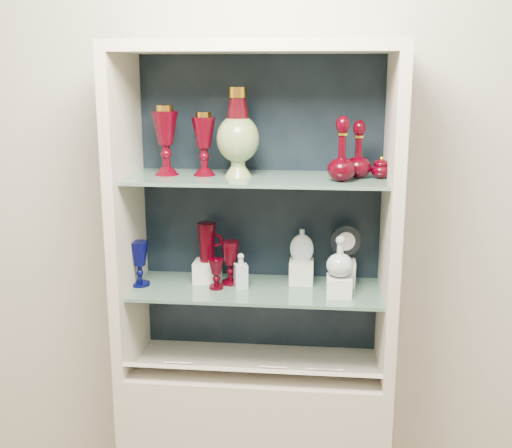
# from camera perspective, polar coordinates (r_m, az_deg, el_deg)

# --- Properties ---
(wall_back) EXTENTS (3.50, 0.02, 2.80)m
(wall_back) POSITION_cam_1_polar(r_m,az_deg,el_deg) (2.51, 0.51, 3.39)
(wall_back) COLOR beige
(wall_back) RESTS_ON ground
(cabinet_back_panel) EXTENTS (0.98, 0.02, 1.15)m
(cabinet_back_panel) POSITION_cam_1_polar(r_m,az_deg,el_deg) (2.50, 0.45, 1.58)
(cabinet_back_panel) COLOR black
(cabinet_back_panel) RESTS_ON cabinet_base
(cabinet_side_left) EXTENTS (0.04, 0.40, 1.15)m
(cabinet_side_left) POSITION_cam_1_polar(r_m,az_deg,el_deg) (2.41, -11.44, 0.85)
(cabinet_side_left) COLOR beige
(cabinet_side_left) RESTS_ON cabinet_base
(cabinet_side_right) EXTENTS (0.04, 0.40, 1.15)m
(cabinet_side_right) POSITION_cam_1_polar(r_m,az_deg,el_deg) (2.32, 11.90, 0.32)
(cabinet_side_right) COLOR beige
(cabinet_side_right) RESTS_ON cabinet_base
(cabinet_top_cap) EXTENTS (1.00, 0.40, 0.04)m
(cabinet_top_cap) POSITION_cam_1_polar(r_m,az_deg,el_deg) (2.26, -0.00, 15.50)
(cabinet_top_cap) COLOR beige
(cabinet_top_cap) RESTS_ON cabinet_side_left
(shelf_lower) EXTENTS (0.92, 0.34, 0.01)m
(shelf_lower) POSITION_cam_1_polar(r_m,az_deg,el_deg) (2.41, 0.05, -5.81)
(shelf_lower) COLOR slate
(shelf_lower) RESTS_ON cabinet_side_left
(shelf_upper) EXTENTS (0.92, 0.34, 0.01)m
(shelf_upper) POSITION_cam_1_polar(r_m,az_deg,el_deg) (2.31, 0.05, 4.08)
(shelf_upper) COLOR slate
(shelf_upper) RESTS_ON cabinet_side_left
(label_ledge) EXTENTS (0.92, 0.17, 0.09)m
(label_ledge) POSITION_cam_1_polar(r_m,az_deg,el_deg) (2.39, -0.28, -12.82)
(label_ledge) COLOR beige
(label_ledge) RESTS_ON cabinet_base
(label_card_0) EXTENTS (0.10, 0.06, 0.03)m
(label_card_0) POSITION_cam_1_polar(r_m,az_deg,el_deg) (2.43, -6.82, -12.12)
(label_card_0) COLOR white
(label_card_0) RESTS_ON label_ledge
(label_card_1) EXTENTS (0.10, 0.06, 0.03)m
(label_card_1) POSITION_cam_1_polar(r_m,az_deg,el_deg) (2.38, 6.50, -12.72)
(label_card_1) COLOR white
(label_card_1) RESTS_ON label_ledge
(label_card_2) EXTENTS (0.10, 0.06, 0.03)m
(label_card_2) POSITION_cam_1_polar(r_m,az_deg,el_deg) (2.38, 1.56, -12.57)
(label_card_2) COLOR white
(label_card_2) RESTS_ON label_ledge
(label_card_3) EXTENTS (0.10, 0.06, 0.03)m
(label_card_3) POSITION_cam_1_polar(r_m,az_deg,el_deg) (2.38, 5.71, -12.70)
(label_card_3) COLOR white
(label_card_3) RESTS_ON label_ledge
(pedestal_lamp_left) EXTENTS (0.11, 0.11, 0.25)m
(pedestal_lamp_left) POSITION_cam_1_polar(r_m,az_deg,el_deg) (2.35, -8.03, 7.38)
(pedestal_lamp_left) COLOR #4F010E
(pedestal_lamp_left) RESTS_ON shelf_upper
(pedestal_lamp_right) EXTENTS (0.09, 0.09, 0.23)m
(pedestal_lamp_right) POSITION_cam_1_polar(r_m,az_deg,el_deg) (2.33, -4.65, 7.11)
(pedestal_lamp_right) COLOR #4F010E
(pedestal_lamp_right) RESTS_ON shelf_upper
(enamel_urn) EXTENTS (0.17, 0.17, 0.32)m
(enamel_urn) POSITION_cam_1_polar(r_m,az_deg,el_deg) (2.29, -1.62, 8.14)
(enamel_urn) COLOR #0E4B16
(enamel_urn) RESTS_ON shelf_upper
(ruby_decanter_a) EXTENTS (0.10, 0.10, 0.25)m
(ruby_decanter_a) POSITION_cam_1_polar(r_m,az_deg,el_deg) (2.21, 7.67, 6.98)
(ruby_decanter_a) COLOR #3F000A
(ruby_decanter_a) RESTS_ON shelf_upper
(ruby_decanter_b) EXTENTS (0.12, 0.12, 0.22)m
(ruby_decanter_b) POSITION_cam_1_polar(r_m,az_deg,el_deg) (2.29, 9.11, 6.73)
(ruby_decanter_b) COLOR #3F000A
(ruby_decanter_b) RESTS_ON shelf_upper
(lidded_bowl) EXTENTS (0.09, 0.09, 0.08)m
(lidded_bowl) POSITION_cam_1_polar(r_m,az_deg,el_deg) (2.30, 11.06, 5.00)
(lidded_bowl) COLOR #3F000A
(lidded_bowl) RESTS_ON shelf_upper
(cobalt_goblet) EXTENTS (0.08, 0.08, 0.17)m
(cobalt_goblet) POSITION_cam_1_polar(r_m,az_deg,el_deg) (2.45, -10.31, -3.49)
(cobalt_goblet) COLOR #030445
(cobalt_goblet) RESTS_ON shelf_lower
(ruby_goblet_tall) EXTENTS (0.07, 0.07, 0.17)m
(ruby_goblet_tall) POSITION_cam_1_polar(r_m,az_deg,el_deg) (2.43, -2.29, -3.46)
(ruby_goblet_tall) COLOR #4F010E
(ruby_goblet_tall) RESTS_ON shelf_lower
(ruby_goblet_small) EXTENTS (0.06, 0.06, 0.11)m
(ruby_goblet_small) POSITION_cam_1_polar(r_m,az_deg,el_deg) (2.39, -3.56, -4.45)
(ruby_goblet_small) COLOR #3F000A
(ruby_goblet_small) RESTS_ON shelf_lower
(riser_ruby_pitcher) EXTENTS (0.10, 0.10, 0.08)m
(riser_ruby_pitcher) POSITION_cam_1_polar(r_m,az_deg,el_deg) (2.48, -4.34, -4.19)
(riser_ruby_pitcher) COLOR silver
(riser_ruby_pitcher) RESTS_ON shelf_lower
(ruby_pitcher) EXTENTS (0.12, 0.08, 0.15)m
(ruby_pitcher) POSITION_cam_1_polar(r_m,az_deg,el_deg) (2.44, -4.38, -1.61)
(ruby_pitcher) COLOR #4F010E
(ruby_pitcher) RESTS_ON riser_ruby_pitcher
(clear_square_bottle) EXTENTS (0.06, 0.06, 0.13)m
(clear_square_bottle) POSITION_cam_1_polar(r_m,az_deg,el_deg) (2.39, -1.36, -4.17)
(clear_square_bottle) COLOR #AAB8C4
(clear_square_bottle) RESTS_ON shelf_lower
(riser_flat_flask) EXTENTS (0.09, 0.09, 0.09)m
(riser_flat_flask) POSITION_cam_1_polar(r_m,az_deg,el_deg) (2.45, 4.05, -4.26)
(riser_flat_flask) COLOR silver
(riser_flat_flask) RESTS_ON shelf_lower
(flat_flask) EXTENTS (0.09, 0.04, 0.13)m
(flat_flask) POSITION_cam_1_polar(r_m,az_deg,el_deg) (2.42, 4.10, -1.83)
(flat_flask) COLOR #AEB9C4
(flat_flask) RESTS_ON riser_flat_flask
(riser_clear_round_decanter) EXTENTS (0.09, 0.09, 0.07)m
(riser_clear_round_decanter) POSITION_cam_1_polar(r_m,az_deg,el_deg) (2.34, 7.40, -5.49)
(riser_clear_round_decanter) COLOR silver
(riser_clear_round_decanter) RESTS_ON shelf_lower
(clear_round_decanter) EXTENTS (0.11, 0.11, 0.15)m
(clear_round_decanter) POSITION_cam_1_polar(r_m,az_deg,el_deg) (2.31, 7.48, -2.96)
(clear_round_decanter) COLOR #AAB8C4
(clear_round_decanter) RESTS_ON riser_clear_round_decanter
(riser_cameo_medallion) EXTENTS (0.08, 0.08, 0.10)m
(riser_cameo_medallion) POSITION_cam_1_polar(r_m,az_deg,el_deg) (2.44, 7.86, -4.33)
(riser_cameo_medallion) COLOR silver
(riser_cameo_medallion) RESTS_ON shelf_lower
(cameo_medallion) EXTENTS (0.12, 0.06, 0.14)m
(cameo_medallion) POSITION_cam_1_polar(r_m,az_deg,el_deg) (2.40, 7.95, -1.65)
(cameo_medallion) COLOR black
(cameo_medallion) RESTS_ON riser_cameo_medallion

